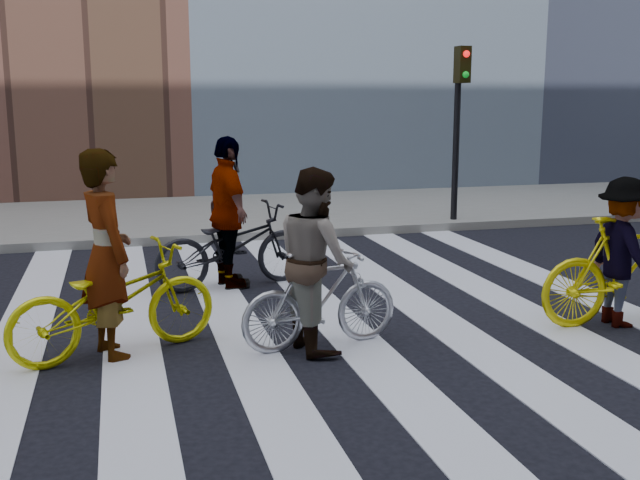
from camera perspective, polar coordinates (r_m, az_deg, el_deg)
name	(u,v)px	position (r m, az deg, el deg)	size (l,w,h in m)	color
ground	(292,330)	(8.00, -2.18, -6.87)	(100.00, 100.00, 0.00)	black
sidewalk_far	(207,216)	(15.21, -8.57, 1.83)	(100.00, 5.00, 0.15)	gray
zebra_crosswalk	(292,330)	(8.00, -2.18, -6.83)	(8.25, 10.00, 0.01)	white
traffic_signal	(459,105)	(14.13, 10.56, 10.07)	(0.22, 0.42, 3.33)	black
bike_yellow_left	(114,301)	(7.37, -15.40, -4.52)	(0.71, 2.02, 1.06)	#D3D20B
bike_silver_mid	(321,299)	(7.33, 0.05, -4.54)	(0.46, 1.63, 0.98)	silver
bike_yellow_right	(626,271)	(8.69, 22.28, -2.17)	(0.56, 1.99, 1.20)	yellow
bike_dark_rear	(233,246)	(9.70, -6.65, -0.45)	(0.72, 2.07, 1.09)	black
rider_left	(106,254)	(7.27, -15.98, -1.06)	(0.72, 0.47, 1.98)	slate
rider_mid	(316,259)	(7.22, -0.33, -1.48)	(0.87, 0.68, 1.79)	slate
rider_right	(623,252)	(8.62, 22.12, -0.86)	(1.04, 0.60, 1.61)	slate
rider_rear	(228,213)	(9.62, -7.00, 2.06)	(1.14, 0.48, 1.95)	slate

